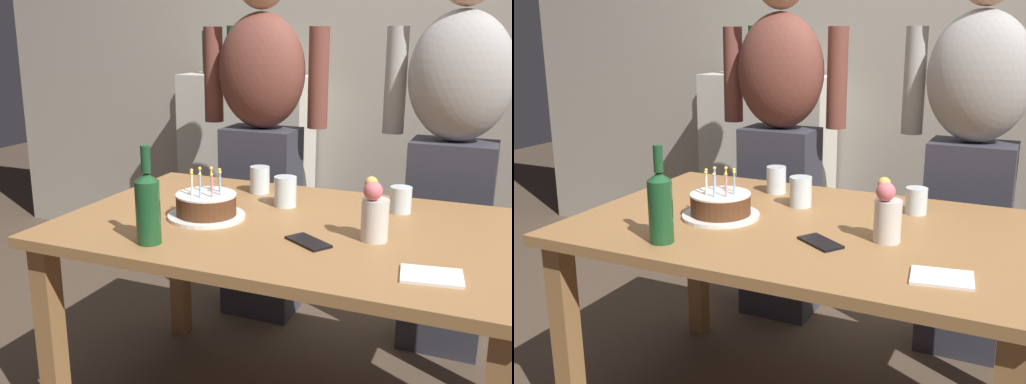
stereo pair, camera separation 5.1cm
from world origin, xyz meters
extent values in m
cube|color=#9E9384|center=(0.00, 1.55, 1.30)|extent=(5.20, 0.10, 2.60)
cube|color=olive|center=(0.00, 0.00, 0.72)|extent=(1.50, 0.96, 0.03)
cube|color=olive|center=(-0.68, -0.41, 0.35)|extent=(0.07, 0.07, 0.70)
cube|color=olive|center=(-0.68, 0.41, 0.35)|extent=(0.07, 0.07, 0.70)
cube|color=olive|center=(0.68, 0.41, 0.35)|extent=(0.07, 0.07, 0.70)
cylinder|color=white|center=(-0.28, -0.06, 0.75)|extent=(0.26, 0.26, 0.01)
cylinder|color=#512D19|center=(-0.28, -0.06, 0.79)|extent=(0.20, 0.20, 0.07)
cylinder|color=silver|center=(-0.28, -0.06, 0.82)|extent=(0.21, 0.21, 0.01)
cylinder|color=beige|center=(-0.33, -0.06, 0.86)|extent=(0.01, 0.01, 0.07)
sphere|color=#F9C64C|center=(-0.33, -0.06, 0.90)|extent=(0.01, 0.01, 0.01)
cylinder|color=beige|center=(-0.31, -0.10, 0.86)|extent=(0.01, 0.01, 0.07)
sphere|color=#F9C64C|center=(-0.31, -0.10, 0.90)|extent=(0.01, 0.01, 0.01)
cylinder|color=#93B7DB|center=(-0.28, -0.11, 0.86)|extent=(0.01, 0.01, 0.07)
sphere|color=#F9C64C|center=(-0.28, -0.11, 0.90)|extent=(0.01, 0.01, 0.01)
cylinder|color=pink|center=(-0.24, -0.09, 0.86)|extent=(0.01, 0.01, 0.07)
sphere|color=#F9C64C|center=(-0.24, -0.09, 0.90)|extent=(0.01, 0.01, 0.01)
cylinder|color=#93B7DB|center=(-0.23, -0.05, 0.86)|extent=(0.01, 0.01, 0.07)
sphere|color=#F9C64C|center=(-0.23, -0.05, 0.90)|extent=(0.01, 0.01, 0.01)
cylinder|color=pink|center=(-0.25, -0.02, 0.86)|extent=(0.01, 0.01, 0.07)
sphere|color=#F9C64C|center=(-0.25, -0.02, 0.90)|extent=(0.01, 0.01, 0.01)
cylinder|color=#EAB266|center=(-0.29, -0.01, 0.86)|extent=(0.01, 0.01, 0.07)
sphere|color=#F9C64C|center=(-0.29, -0.01, 0.90)|extent=(0.01, 0.01, 0.01)
cylinder|color=#93B7DB|center=(-0.32, -0.02, 0.86)|extent=(0.01, 0.01, 0.07)
sphere|color=#F9C64C|center=(-0.32, -0.02, 0.90)|extent=(0.01, 0.01, 0.01)
cylinder|color=silver|center=(-0.24, 0.32, 0.79)|extent=(0.08, 0.08, 0.10)
cylinder|color=silver|center=(0.31, 0.27, 0.79)|extent=(0.08, 0.08, 0.09)
cylinder|color=silver|center=(-0.09, 0.18, 0.79)|extent=(0.08, 0.08, 0.11)
cylinder|color=#194723|center=(-0.32, -0.35, 0.84)|extent=(0.07, 0.07, 0.19)
cone|color=#194723|center=(-0.32, -0.35, 0.94)|extent=(0.07, 0.07, 0.03)
cylinder|color=#194723|center=(-0.32, -0.35, 1.00)|extent=(0.03, 0.03, 0.08)
cube|color=black|center=(0.12, -0.16, 0.74)|extent=(0.16, 0.14, 0.01)
cube|color=white|center=(0.49, -0.28, 0.74)|extent=(0.17, 0.14, 0.01)
cylinder|color=silver|center=(0.29, -0.06, 0.80)|extent=(0.08, 0.08, 0.13)
sphere|color=#DB6670|center=(0.29, -0.07, 0.90)|extent=(0.06, 0.06, 0.06)
sphere|color=gold|center=(0.28, -0.06, 0.92)|extent=(0.04, 0.04, 0.04)
cube|color=#33333D|center=(-0.43, 0.76, 0.46)|extent=(0.34, 0.23, 0.92)
ellipsoid|color=brown|center=(-0.43, 0.76, 1.18)|extent=(0.41, 0.27, 0.52)
cylinder|color=brown|center=(-0.17, 0.79, 1.15)|extent=(0.09, 0.09, 0.44)
cylinder|color=brown|center=(-0.69, 0.79, 1.15)|extent=(0.09, 0.09, 0.44)
cube|color=#33333D|center=(0.43, 0.76, 0.46)|extent=(0.34, 0.23, 0.92)
ellipsoid|color=#9E9993|center=(0.43, 0.76, 1.18)|extent=(0.41, 0.27, 0.52)
cylinder|color=#9E9993|center=(0.17, 0.79, 1.15)|extent=(0.09, 0.09, 0.44)
cube|color=beige|center=(-0.77, 1.33, 0.56)|extent=(0.75, 0.30, 1.12)
cylinder|color=#194723|center=(-1.00, 1.33, 1.24)|extent=(0.06, 0.06, 0.24)
cylinder|color=#194723|center=(-0.84, 1.33, 1.25)|extent=(0.07, 0.07, 0.27)
cylinder|color=black|center=(-0.69, 1.33, 1.23)|extent=(0.08, 0.08, 0.23)
cylinder|color=#382314|center=(-0.53, 1.33, 1.22)|extent=(0.07, 0.07, 0.21)
camera|label=1|loc=(0.65, -1.77, 1.35)|focal=41.91mm
camera|label=2|loc=(0.70, -1.74, 1.35)|focal=41.91mm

